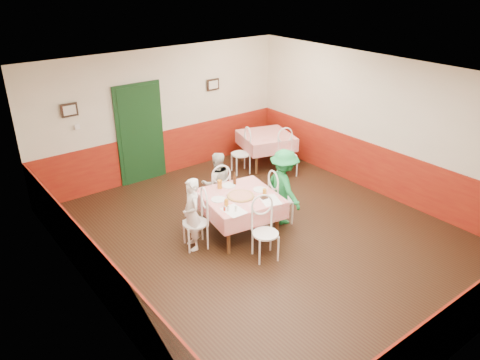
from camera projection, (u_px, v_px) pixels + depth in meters
floor at (266, 236)px, 8.24m from camera, size 7.00×7.00×0.00m
ceiling at (271, 78)px, 7.06m from camera, size 7.00×7.00×0.00m
back_wall at (163, 113)px, 10.16m from camera, size 6.00×0.10×2.80m
front_wall at (476, 262)px, 5.14m from camera, size 6.00×0.10×2.80m
left_wall at (91, 219)px, 5.99m from camera, size 0.10×7.00×2.80m
right_wall at (382, 127)px, 9.31m from camera, size 0.10×7.00×2.80m
wainscot_back at (166, 152)px, 10.53m from camera, size 6.00×0.03×1.00m
wainscot_front at (459, 324)px, 5.53m from camera, size 6.00×0.03×1.00m
wainscot_left at (101, 276)px, 6.38m from camera, size 0.03×7.00×1.00m
wainscot_right at (376, 169)px, 9.68m from camera, size 0.03×7.00×1.00m
door at (140, 135)px, 9.94m from camera, size 0.96×0.06×2.10m
picture_left at (69, 110)px, 8.83m from camera, size 0.32×0.03×0.26m
picture_right at (213, 85)px, 10.65m from camera, size 0.32×0.03×0.26m
thermostat at (77, 127)px, 9.03m from camera, size 0.10×0.03×0.10m
main_table at (240, 215)px, 8.17m from camera, size 1.39×1.39×0.77m
second_table at (266, 150)px, 11.00m from camera, size 1.39×1.39×0.77m
chair_left at (195, 223)px, 7.77m from camera, size 0.53×0.53×0.90m
chair_right at (281, 200)px, 8.51m from camera, size 0.50×0.50×0.90m
chair_far at (218, 192)px, 8.81m from camera, size 0.51×0.51×0.90m
chair_near at (266, 234)px, 7.46m from camera, size 0.53×0.53×0.90m
chair_second_a at (241, 154)px, 10.56m from camera, size 0.52×0.52×0.90m
chair_second_b at (288, 156)px, 10.43m from camera, size 0.52×0.52×0.90m
pizza at (241, 196)px, 7.96m from camera, size 0.52×0.52×0.03m
plate_left at (218, 199)px, 7.85m from camera, size 0.29×0.29×0.01m
plate_right at (260, 190)px, 8.19m from camera, size 0.29×0.29×0.01m
plate_far at (228, 186)px, 8.34m from camera, size 0.29×0.29×0.01m
glass_a at (226, 203)px, 7.62m from camera, size 0.08×0.08×0.13m
glass_b at (265, 192)px, 7.97m from camera, size 0.08×0.08×0.12m
glass_c at (220, 184)px, 8.23m from camera, size 0.10×0.10×0.15m
beer_bottle at (235, 179)px, 8.35m from camera, size 0.07×0.07×0.22m
shaker_a at (228, 209)px, 7.48m from camera, size 0.04×0.04×0.09m
shaker_b at (236, 209)px, 7.47m from camera, size 0.04×0.04×0.09m
shaker_c at (224, 208)px, 7.49m from camera, size 0.04×0.04×0.09m
menu_left at (234, 211)px, 7.51m from camera, size 0.31×0.40×0.00m
menu_right at (270, 200)px, 7.84m from camera, size 0.42×0.48×0.00m
wallet at (264, 198)px, 7.90m from camera, size 0.12×0.11×0.02m
diner_left at (192, 214)px, 7.67m from camera, size 0.40×0.52×1.26m
diner_far at (217, 183)px, 8.79m from camera, size 0.72×0.64×1.23m
diner_right at (284, 187)px, 8.42m from camera, size 0.68×0.99×1.42m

